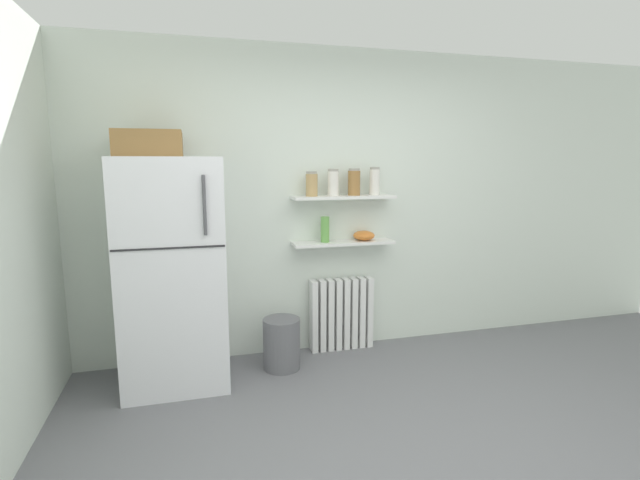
% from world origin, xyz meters
% --- Properties ---
extents(ground_plane, '(7.04, 7.04, 0.00)m').
position_xyz_m(ground_plane, '(0.00, 0.50, 0.00)').
color(ground_plane, slate).
extents(back_wall, '(7.04, 0.10, 2.60)m').
position_xyz_m(back_wall, '(0.00, 2.05, 1.30)').
color(back_wall, silver).
rests_on(back_wall, ground_plane).
extents(refrigerator, '(0.74, 0.72, 1.87)m').
position_xyz_m(refrigerator, '(-1.39, 1.66, 0.88)').
color(refrigerator, silver).
rests_on(refrigerator, ground_plane).
extents(radiator, '(0.56, 0.12, 0.64)m').
position_xyz_m(radiator, '(0.02, 1.92, 0.32)').
color(radiator, white).
rests_on(radiator, ground_plane).
extents(wall_shelf_lower, '(0.88, 0.22, 0.02)m').
position_xyz_m(wall_shelf_lower, '(0.02, 1.89, 0.97)').
color(wall_shelf_lower, white).
extents(wall_shelf_upper, '(0.88, 0.22, 0.02)m').
position_xyz_m(wall_shelf_upper, '(0.02, 1.89, 1.36)').
color(wall_shelf_upper, white).
extents(storage_jar_0, '(0.10, 0.10, 0.20)m').
position_xyz_m(storage_jar_0, '(-0.26, 1.89, 1.47)').
color(storage_jar_0, tan).
rests_on(storage_jar_0, wall_shelf_upper).
extents(storage_jar_1, '(0.10, 0.10, 0.22)m').
position_xyz_m(storage_jar_1, '(-0.08, 1.89, 1.48)').
color(storage_jar_1, silver).
rests_on(storage_jar_1, wall_shelf_upper).
extents(storage_jar_2, '(0.10, 0.10, 0.23)m').
position_xyz_m(storage_jar_2, '(0.11, 1.89, 1.48)').
color(storage_jar_2, olive).
rests_on(storage_jar_2, wall_shelf_upper).
extents(storage_jar_3, '(0.09, 0.09, 0.24)m').
position_xyz_m(storage_jar_3, '(0.30, 1.89, 1.49)').
color(storage_jar_3, silver).
rests_on(storage_jar_3, wall_shelf_upper).
extents(vase, '(0.07, 0.07, 0.22)m').
position_xyz_m(vase, '(-0.15, 1.89, 1.09)').
color(vase, '#66A84C').
rests_on(vase, wall_shelf_lower).
extents(shelf_bowl, '(0.19, 0.19, 0.08)m').
position_xyz_m(shelf_bowl, '(0.21, 1.89, 1.02)').
color(shelf_bowl, orange).
rests_on(shelf_bowl, wall_shelf_lower).
extents(trash_bin, '(0.30, 0.30, 0.41)m').
position_xyz_m(trash_bin, '(-0.58, 1.66, 0.21)').
color(trash_bin, slate).
rests_on(trash_bin, ground_plane).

